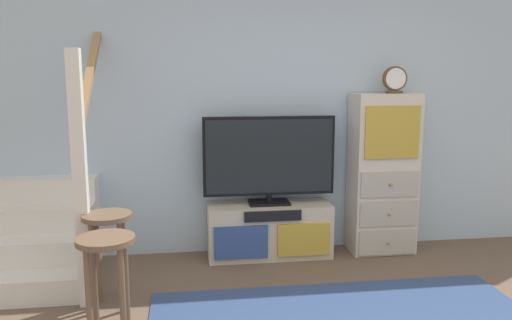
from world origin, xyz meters
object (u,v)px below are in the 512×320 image
at_px(bar_stool_far, 108,238).
at_px(television, 269,158).
at_px(side_cabinet, 383,174).
at_px(bar_stool_near, 107,266).
at_px(media_console, 269,230).
at_px(desk_clock, 395,80).

bearing_deg(bar_stool_far, television, 34.23).
height_order(television, side_cabinet, side_cabinet).
height_order(bar_stool_near, bar_stool_far, bar_stool_near).
relative_size(television, side_cabinet, 0.80).
height_order(media_console, bar_stool_far, bar_stool_far).
distance_m(television, side_cabinet, 1.07).
xyz_separation_m(television, bar_stool_near, (-1.20, -1.44, -0.38)).
bearing_deg(media_console, side_cabinet, 0.55).
xyz_separation_m(television, bar_stool_far, (-1.28, -0.87, -0.39)).
distance_m(television, bar_stool_far, 1.59).
bearing_deg(bar_stool_far, side_cabinet, 20.15).
bearing_deg(bar_stool_far, media_console, 33.49).
xyz_separation_m(desk_clock, bar_stool_near, (-2.32, -1.41, -1.06)).
bearing_deg(desk_clock, bar_stool_near, -148.69).
distance_m(side_cabinet, desk_clock, 0.86).
xyz_separation_m(bar_stool_near, bar_stool_far, (-0.08, 0.57, -0.01)).
xyz_separation_m(side_cabinet, bar_stool_far, (-2.33, -0.86, -0.22)).
bearing_deg(television, bar_stool_far, -145.77).
bearing_deg(desk_clock, television, 178.54).
bearing_deg(media_console, television, 90.00).
relative_size(bar_stool_near, bar_stool_far, 1.03).
height_order(side_cabinet, bar_stool_near, side_cabinet).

